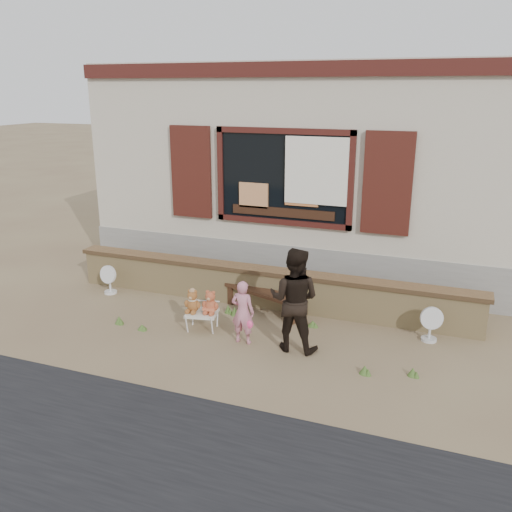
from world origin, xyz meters
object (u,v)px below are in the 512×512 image
at_px(folding_chair, 202,314).
at_px(bench, 263,296).
at_px(teddy_bear_left, 193,300).
at_px(adult, 294,300).
at_px(child, 243,312).
at_px(teddy_bear_right, 211,301).

bearing_deg(folding_chair, bench, 44.76).
distance_m(bench, teddy_bear_left, 1.28).
height_order(bench, folding_chair, bench).
relative_size(folding_chair, adult, 0.36).
bearing_deg(bench, teddy_bear_left, -108.16).
distance_m(child, adult, 0.79).
bearing_deg(folding_chair, teddy_bear_left, 180.00).
height_order(child, adult, adult).
distance_m(teddy_bear_left, child, 0.90).
xyz_separation_m(folding_chair, teddy_bear_left, (-0.14, -0.03, 0.21)).
height_order(teddy_bear_left, adult, adult).
relative_size(child, adult, 0.64).
bearing_deg(teddy_bear_left, adult, -14.74).
bearing_deg(teddy_bear_right, child, -31.45).
bearing_deg(bench, folding_chair, -103.68).
distance_m(bench, folding_chair, 1.16).
bearing_deg(adult, teddy_bear_left, -3.16).
height_order(teddy_bear_left, teddy_bear_right, teddy_bear_right).
xyz_separation_m(child, adult, (0.74, 0.08, 0.27)).
bearing_deg(adult, teddy_bear_right, -6.16).
bearing_deg(child, adult, -174.27).
bearing_deg(teddy_bear_left, teddy_bear_right, -0.00).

